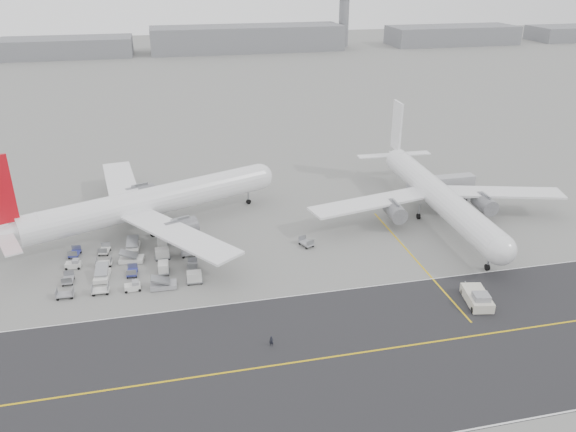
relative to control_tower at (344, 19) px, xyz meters
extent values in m
plane|color=gray|center=(-100.00, -265.00, -16.25)|extent=(700.00, 700.00, 0.00)
cube|color=#2C2C2F|center=(-95.00, -283.00, -16.24)|extent=(220.00, 32.00, 0.02)
cube|color=gold|center=(-95.00, -283.00, -16.22)|extent=(220.00, 0.30, 0.01)
cube|color=silver|center=(-95.00, -267.20, -16.22)|extent=(220.00, 0.25, 0.01)
cube|color=gold|center=(-70.00, -260.00, -16.23)|extent=(0.30, 40.00, 0.01)
cylinder|color=slate|center=(0.00, 0.00, -2.25)|extent=(6.00, 6.00, 28.00)
cylinder|color=white|center=(-115.18, -236.97, -10.48)|extent=(47.78, 23.29, 5.63)
sphere|color=white|center=(-92.33, -227.95, -10.48)|extent=(5.52, 5.52, 5.52)
cone|color=white|center=(-139.15, -246.44, -10.06)|extent=(10.78, 8.24, 5.07)
cube|color=white|center=(-138.17, -251.37, -9.92)|extent=(5.81, 9.35, 0.25)
cube|color=white|center=(-110.85, -251.21, -11.18)|extent=(20.55, 25.43, 0.45)
cube|color=white|center=(-121.74, -223.62, -11.18)|extent=(9.48, 27.52, 0.45)
cylinder|color=gray|center=(-110.33, -246.01, -12.59)|extent=(6.86, 5.45, 3.49)
cylinder|color=gray|center=(-117.81, -227.06, -12.59)|extent=(6.86, 5.45, 3.49)
cylinder|color=black|center=(-95.11, -229.05, -15.72)|extent=(1.17, 0.86, 1.06)
cylinder|color=black|center=(-115.61, -240.78, -15.72)|extent=(1.17, 0.86, 1.06)
cylinder|color=black|center=(-118.10, -234.49, -15.72)|extent=(1.17, 0.86, 1.06)
cylinder|color=gray|center=(-95.11, -229.05, -14.24)|extent=(0.36, 0.36, 2.96)
cylinder|color=white|center=(-59.00, -246.21, -10.80)|extent=(6.66, 46.57, 5.32)
sphere|color=white|center=(-59.67, -269.42, -10.80)|extent=(5.22, 5.22, 5.22)
cone|color=white|center=(-58.31, -221.87, -10.40)|extent=(5.05, 9.19, 4.79)
cube|color=white|center=(-58.29, -221.31, -3.04)|extent=(0.65, 5.11, 11.33)
cube|color=white|center=(-62.95, -220.89, -10.26)|extent=(8.56, 2.79, 0.25)
cube|color=white|center=(-53.61, -221.16, -10.26)|extent=(8.56, 2.79, 0.25)
cube|color=white|center=(-72.98, -244.68, -11.46)|extent=(26.11, 10.98, 0.45)
cube|color=white|center=(-44.96, -245.48, -11.46)|extent=(26.07, 12.33, 0.45)
cylinder|color=gray|center=(-68.66, -247.07, -12.79)|extent=(3.46, 5.76, 3.30)
cylinder|color=gray|center=(-49.41, -247.62, -12.79)|extent=(3.46, 5.76, 3.30)
cylinder|color=black|center=(-59.59, -266.59, -15.68)|extent=(0.53, 1.17, 1.15)
cylinder|color=black|center=(-62.15, -244.42, -15.68)|extent=(0.53, 1.17, 1.15)
cylinder|color=black|center=(-55.76, -244.61, -15.68)|extent=(0.53, 1.17, 1.15)
cylinder|color=gray|center=(-59.59, -266.59, -14.28)|extent=(0.36, 0.36, 2.79)
cube|color=beige|center=(-66.64, -275.39, -15.34)|extent=(4.43, 7.17, 1.51)
cube|color=#9C9CA1|center=(-66.92, -276.88, -14.20)|extent=(2.73, 2.56, 0.97)
cylinder|color=gray|center=(-65.87, -271.37, -15.71)|extent=(0.69, 2.79, 0.17)
cylinder|color=black|center=(-68.50, -277.68, -15.77)|extent=(0.61, 1.03, 0.97)
cylinder|color=black|center=(-65.74, -278.20, -15.77)|extent=(0.61, 1.03, 0.97)
cylinder|color=black|center=(-67.53, -272.59, -15.77)|extent=(0.61, 1.03, 0.97)
cylinder|color=black|center=(-64.77, -273.11, -15.77)|extent=(0.61, 1.03, 0.97)
cylinder|color=gray|center=(-46.74, -236.89, -14.30)|extent=(1.56, 1.56, 3.91)
cube|color=#9C9CA1|center=(-46.74, -236.89, -15.91)|extent=(2.55, 2.55, 0.68)
cube|color=#A5A5AA|center=(-53.57, -236.91, -11.76)|extent=(14.66, 2.77, 2.54)
cube|color=#9C9CA1|center=(-60.61, -236.92, -11.76)|extent=(1.18, 3.13, 2.93)
cylinder|color=black|center=(-45.67, -235.81, -15.96)|extent=(0.29, 0.59, 0.59)
imported|color=black|center=(-99.86, -278.88, -15.46)|extent=(0.68, 0.57, 1.59)
camera|label=1|loc=(-111.51, -340.92, 32.47)|focal=35.00mm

